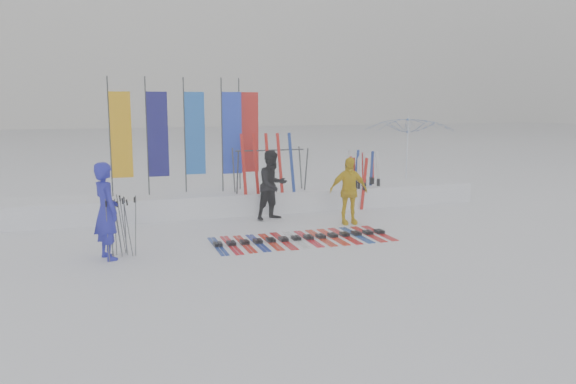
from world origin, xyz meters
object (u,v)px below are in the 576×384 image
object	(u,v)px
ski_row	(303,238)
ski_rack	(270,164)
person_blue	(106,211)
person_yellow	(348,191)
tent_canopy	(409,155)
person_black	(273,185)

from	to	relation	value
ski_row	ski_rack	bearing A→B (deg)	86.34
person_blue	person_yellow	distance (m)	6.14
person_blue	tent_canopy	xyz separation A→B (m)	(9.81, 5.14, 0.38)
tent_canopy	ski_rack	distance (m)	5.55
person_blue	person_black	xyz separation A→B (m)	(4.26, 2.65, -0.05)
tent_canopy	person_blue	bearing A→B (deg)	-152.34
ski_row	person_yellow	bearing A→B (deg)	36.03
person_black	ski_rack	distance (m)	1.08
person_black	person_yellow	distance (m)	2.05
tent_canopy	person_black	bearing A→B (deg)	-155.85
person_black	tent_canopy	xyz separation A→B (m)	(5.55, 2.49, 0.43)
person_black	ski_row	world-z (taller)	person_black
person_black	person_blue	bearing A→B (deg)	-168.47
person_black	ski_rack	xyz separation A→B (m)	(0.21, 0.96, 0.45)
person_yellow	person_blue	bearing A→B (deg)	-161.28
person_blue	person_black	world-z (taller)	person_blue
person_blue	ski_rack	bearing A→B (deg)	-71.83
ski_rack	tent_canopy	bearing A→B (deg)	16.03
person_black	tent_canopy	size ratio (longest dim) A/B	0.62
person_blue	ski_rack	world-z (taller)	person_blue
tent_canopy	ski_row	distance (m)	7.50
person_blue	ski_row	size ratio (longest dim) A/B	0.48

